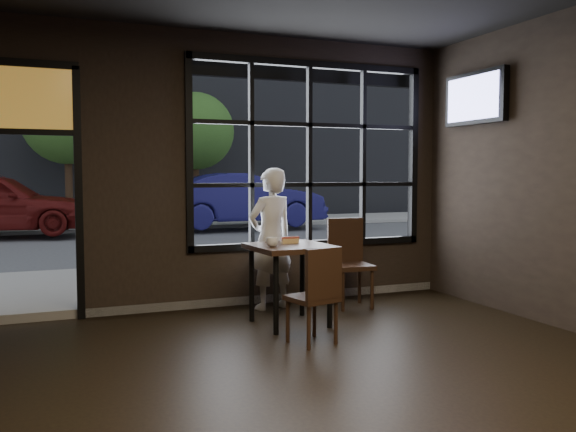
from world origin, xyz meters
name	(u,v)px	position (x,y,z in m)	size (l,w,h in m)	color
floor	(357,419)	(0.00, 0.00, -0.01)	(6.00, 7.00, 0.02)	black
window_frame	(309,155)	(1.20, 3.50, 1.80)	(3.06, 0.12, 2.28)	black
stained_transom	(14,97)	(-2.10, 3.50, 2.35)	(1.20, 0.06, 0.70)	orange
street_asphalt	(92,211)	(0.00, 24.00, -0.02)	(60.00, 41.00, 0.04)	#545456
building_across	(89,27)	(0.00, 23.00, 7.50)	(28.00, 12.00, 15.00)	#5B5956
cafe_table	(290,284)	(0.51, 2.41, 0.42)	(0.78, 0.78, 0.84)	black
chair_near	(312,295)	(0.43, 1.68, 0.45)	(0.39, 0.39, 0.90)	black
chair_window	(352,263)	(1.49, 2.91, 0.52)	(0.45, 0.45, 1.04)	black
man	(271,239)	(0.58, 3.20, 0.82)	(0.60, 0.39, 1.64)	silver
hotdog	(290,240)	(0.55, 2.52, 0.87)	(0.20, 0.08, 0.06)	tan
cup	(272,242)	(0.27, 2.30, 0.89)	(0.12, 0.12, 0.10)	silver
tv	(475,98)	(2.93, 2.55, 2.46)	(0.12, 1.05, 0.62)	black
navy_car	(243,200)	(3.27, 12.75, 0.84)	(1.57, 4.50, 1.48)	#16144E
tree_left	(67,120)	(-1.19, 15.38, 3.11)	(2.59, 2.59, 4.42)	#332114
tree_right	(195,132)	(2.54, 15.30, 2.87)	(2.39, 2.39, 4.07)	#332114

